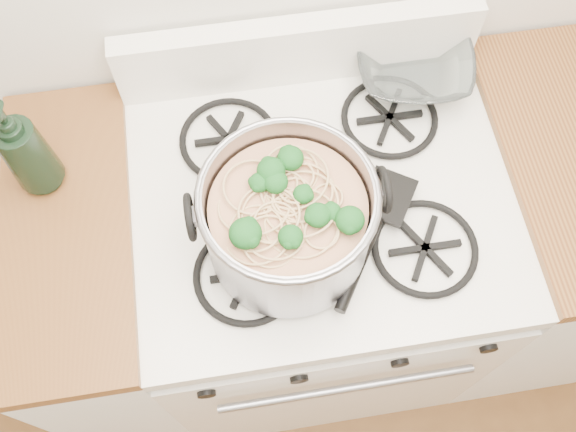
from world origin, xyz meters
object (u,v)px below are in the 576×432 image
at_px(stock_pot, 288,221).
at_px(spatula, 388,195).
at_px(bottle, 23,147).
at_px(glass_bowl, 412,69).
at_px(gas_range, 314,276).

distance_m(stock_pot, spatula, 0.23).
distance_m(stock_pot, bottle, 0.50).
bearing_deg(bottle, glass_bowl, 20.17).
bearing_deg(spatula, glass_bowl, 100.40).
relative_size(stock_pot, bottle, 1.41).
bearing_deg(glass_bowl, spatula, -112.37).
bearing_deg(spatula, stock_pot, -129.82).
distance_m(gas_range, glass_bowl, 0.61).
bearing_deg(stock_pot, gas_range, 49.25).
bearing_deg(gas_range, glass_bowl, 46.51).
xyz_separation_m(gas_range, glass_bowl, (0.24, 0.25, 0.50)).
relative_size(stock_pot, glass_bowl, 3.41).
bearing_deg(gas_range, bottle, 168.12).
distance_m(spatula, bottle, 0.69).
bearing_deg(gas_range, spatula, -16.10).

